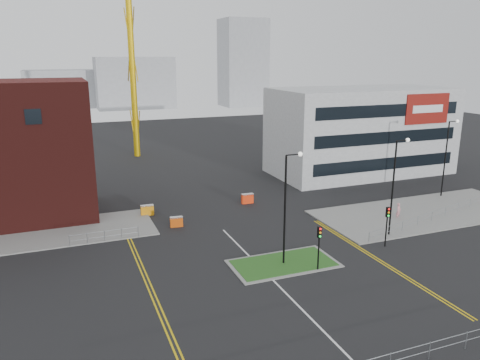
{
  "coord_description": "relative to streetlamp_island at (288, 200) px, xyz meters",
  "views": [
    {
      "loc": [
        -13.96,
        -23.16,
        16.32
      ],
      "look_at": [
        1.52,
        16.45,
        5.0
      ],
      "focal_mm": 35.0,
      "sensor_mm": 36.0,
      "label": 1
    }
  ],
  "objects": [
    {
      "name": "ground",
      "position": [
        -2.22,
        -8.0,
        -5.41
      ],
      "size": [
        200.0,
        200.0,
        0.0
      ],
      "primitive_type": "plane",
      "color": "black",
      "rests_on": "ground"
    },
    {
      "name": "pavement_right",
      "position": [
        19.78,
        6.0,
        -5.35
      ],
      "size": [
        24.0,
        10.0,
        0.12
      ],
      "primitive_type": "cube",
      "color": "slate",
      "rests_on": "ground"
    },
    {
      "name": "island_kerb",
      "position": [
        -0.22,
        0.0,
        -5.37
      ],
      "size": [
        8.6,
        4.6,
        0.08
      ],
      "primitive_type": "cube",
      "color": "slate",
      "rests_on": "ground"
    },
    {
      "name": "grass_island",
      "position": [
        -0.22,
        0.0,
        -5.35
      ],
      "size": [
        8.0,
        4.0,
        0.12
      ],
      "primitive_type": "cube",
      "color": "#24531B",
      "rests_on": "ground"
    },
    {
      "name": "office_block",
      "position": [
        23.79,
        23.97,
        0.59
      ],
      "size": [
        25.0,
        12.2,
        12.0
      ],
      "color": "#A3A5A8",
      "rests_on": "ground"
    },
    {
      "name": "streetlamp_island",
      "position": [
        0.0,
        0.0,
        0.0
      ],
      "size": [
        1.46,
        0.36,
        9.18
      ],
      "color": "black",
      "rests_on": "ground"
    },
    {
      "name": "streetlamp_right_near",
      "position": [
        12.0,
        2.0,
        0.0
      ],
      "size": [
        1.46,
        0.36,
        9.18
      ],
      "color": "black",
      "rests_on": "ground"
    },
    {
      "name": "streetlamp_right_far",
      "position": [
        26.0,
        10.0,
        0.0
      ],
      "size": [
        1.46,
        0.36,
        9.18
      ],
      "color": "black",
      "rests_on": "ground"
    },
    {
      "name": "traffic_light_island",
      "position": [
        1.78,
        -2.02,
        -2.85
      ],
      "size": [
        0.28,
        0.33,
        3.65
      ],
      "color": "black",
      "rests_on": "ground"
    },
    {
      "name": "traffic_light_right",
      "position": [
        9.78,
        -0.02,
        -2.85
      ],
      "size": [
        0.28,
        0.33,
        3.65
      ],
      "color": "black",
      "rests_on": "ground"
    },
    {
      "name": "railing_left",
      "position": [
        -13.22,
        10.0,
        -4.67
      ],
      "size": [
        6.05,
        0.05,
        1.1
      ],
      "color": "gray",
      "rests_on": "ground"
    },
    {
      "name": "railing_right",
      "position": [
        18.28,
        3.5,
        -4.63
      ],
      "size": [
        19.05,
        5.05,
        1.1
      ],
      "color": "gray",
      "rests_on": "ground"
    },
    {
      "name": "centre_line",
      "position": [
        -2.22,
        -6.0,
        -5.41
      ],
      "size": [
        0.15,
        30.0,
        0.01
      ],
      "primitive_type": "cube",
      "color": "silver",
      "rests_on": "ground"
    },
    {
      "name": "yellow_left_a",
      "position": [
        -11.22,
        2.0,
        -5.41
      ],
      "size": [
        0.12,
        24.0,
        0.01
      ],
      "primitive_type": "cube",
      "color": "gold",
      "rests_on": "ground"
    },
    {
      "name": "yellow_left_b",
      "position": [
        -10.92,
        2.0,
        -5.41
      ],
      "size": [
        0.12,
        24.0,
        0.01
      ],
      "primitive_type": "cube",
      "color": "gold",
      "rests_on": "ground"
    },
    {
      "name": "yellow_right_a",
      "position": [
        7.28,
        -2.0,
        -5.41
      ],
      "size": [
        0.12,
        20.0,
        0.01
      ],
      "primitive_type": "cube",
      "color": "gold",
      "rests_on": "ground"
    },
    {
      "name": "yellow_right_b",
      "position": [
        7.58,
        -2.0,
        -5.41
      ],
      "size": [
        0.12,
        20.0,
        0.01
      ],
      "primitive_type": "cube",
      "color": "gold",
      "rests_on": "ground"
    },
    {
      "name": "skyline_b",
      "position": [
        7.78,
        122.0,
        2.59
      ],
      "size": [
        24.0,
        12.0,
        16.0
      ],
      "primitive_type": "cube",
      "color": "gray",
      "rests_on": "ground"
    },
    {
      "name": "skyline_c",
      "position": [
        42.78,
        117.0,
        8.59
      ],
      "size": [
        14.0,
        12.0,
        28.0
      ],
      "primitive_type": "cube",
      "color": "gray",
      "rests_on": "ground"
    },
    {
      "name": "skyline_d",
      "position": [
        -10.22,
        132.0,
        0.59
      ],
      "size": [
        30.0,
        12.0,
        12.0
      ],
      "primitive_type": "cube",
      "color": "gray",
      "rests_on": "ground"
    },
    {
      "name": "pedestrian",
      "position": [
        15.66,
        5.43,
        -4.56
      ],
      "size": [
        0.74,
        0.64,
        1.71
      ],
      "primitive_type": "imported",
      "rotation": [
        0.0,
        0.0,
        0.46
      ],
      "color": "pink",
      "rests_on": "ground"
    },
    {
      "name": "barrier_left",
      "position": [
        -8.26,
        16.0,
        -4.8
      ],
      "size": [
        1.36,
        0.5,
        1.13
      ],
      "color": "orange",
      "rests_on": "ground"
    },
    {
      "name": "barrier_mid",
      "position": [
        -6.22,
        11.52,
        -4.85
      ],
      "size": [
        1.27,
        0.55,
        1.04
      ],
      "color": "#CF4B0B",
      "rests_on": "ground"
    },
    {
      "name": "barrier_right",
      "position": [
        3.15,
        16.0,
        -4.79
      ],
      "size": [
        1.37,
        0.49,
        1.14
      ],
      "color": "#FD350E",
      "rests_on": "ground"
    }
  ]
}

